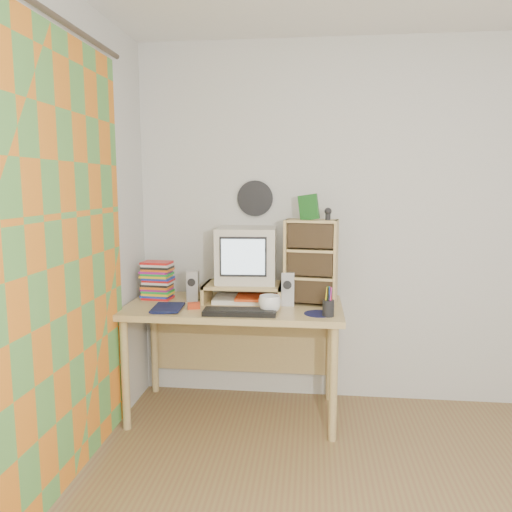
% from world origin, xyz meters
% --- Properties ---
extents(back_wall, '(3.50, 0.00, 3.50)m').
position_xyz_m(back_wall, '(0.00, 1.75, 1.25)').
color(back_wall, silver).
rests_on(back_wall, floor).
extents(curtain, '(0.00, 2.20, 2.20)m').
position_xyz_m(curtain, '(-1.71, 0.48, 1.15)').
color(curtain, orange).
rests_on(curtain, left_wall).
extents(wall_disc, '(0.25, 0.02, 0.25)m').
position_xyz_m(wall_disc, '(-0.93, 1.73, 1.43)').
color(wall_disc, black).
rests_on(wall_disc, back_wall).
extents(desk, '(1.40, 0.70, 0.75)m').
position_xyz_m(desk, '(-1.03, 1.44, 0.62)').
color(desk, tan).
rests_on(desk, floor).
extents(monitor_riser, '(0.52, 0.30, 0.12)m').
position_xyz_m(monitor_riser, '(-0.98, 1.48, 0.84)').
color(monitor_riser, tan).
rests_on(monitor_riser, desk).
extents(crt_monitor, '(0.41, 0.41, 0.37)m').
position_xyz_m(crt_monitor, '(-0.97, 1.53, 1.05)').
color(crt_monitor, beige).
rests_on(crt_monitor, monitor_riser).
extents(speaker_left, '(0.08, 0.08, 0.21)m').
position_xyz_m(speaker_left, '(-1.32, 1.46, 0.85)').
color(speaker_left, '#A4A3A8').
rests_on(speaker_left, desk).
extents(speaker_right, '(0.09, 0.09, 0.22)m').
position_xyz_m(speaker_right, '(-0.68, 1.41, 0.86)').
color(speaker_right, '#A4A3A8').
rests_on(speaker_right, desk).
extents(keyboard, '(0.44, 0.16, 0.03)m').
position_xyz_m(keyboard, '(-0.96, 1.14, 0.76)').
color(keyboard, black).
rests_on(keyboard, desk).
extents(dvd_stack, '(0.20, 0.15, 0.27)m').
position_xyz_m(dvd_stack, '(-1.58, 1.49, 0.89)').
color(dvd_stack, brown).
rests_on(dvd_stack, desk).
extents(cd_rack, '(0.35, 0.22, 0.55)m').
position_xyz_m(cd_rack, '(-0.53, 1.46, 1.03)').
color(cd_rack, tan).
rests_on(cd_rack, desk).
extents(mug, '(0.16, 0.16, 0.11)m').
position_xyz_m(mug, '(-0.78, 1.19, 0.80)').
color(mug, white).
rests_on(mug, desk).
extents(diary, '(0.23, 0.18, 0.04)m').
position_xyz_m(diary, '(-1.51, 1.20, 0.77)').
color(diary, '#10153C').
rests_on(diary, desk).
extents(mousepad, '(0.22, 0.22, 0.00)m').
position_xyz_m(mousepad, '(-0.48, 1.20, 0.75)').
color(mousepad, black).
rests_on(mousepad, desk).
extents(pen_cup, '(0.07, 0.07, 0.14)m').
position_xyz_m(pen_cup, '(-0.43, 1.15, 0.82)').
color(pen_cup, black).
rests_on(pen_cup, desk).
extents(papers, '(0.34, 0.25, 0.04)m').
position_xyz_m(papers, '(-0.96, 1.48, 0.77)').
color(papers, silver).
rests_on(papers, desk).
extents(red_box, '(0.09, 0.07, 0.04)m').
position_xyz_m(red_box, '(-1.26, 1.24, 0.77)').
color(red_box, '#BC3314').
rests_on(red_box, desk).
extents(game_box, '(0.13, 0.07, 0.16)m').
position_xyz_m(game_box, '(-0.55, 1.45, 1.38)').
color(game_box, '#18561C').
rests_on(game_box, cd_rack).
extents(webcam, '(0.05, 0.05, 0.08)m').
position_xyz_m(webcam, '(-0.43, 1.45, 1.34)').
color(webcam, black).
rests_on(webcam, cd_rack).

